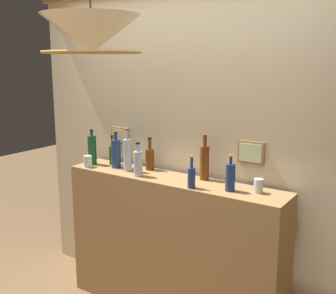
{
  "coord_description": "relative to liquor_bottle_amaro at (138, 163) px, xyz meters",
  "views": [
    {
      "loc": [
        1.66,
        -1.67,
        2.0
      ],
      "look_at": [
        0.0,
        0.8,
        1.37
      ],
      "focal_mm": 44.45,
      "sensor_mm": 36.0,
      "label": 1
    }
  ],
  "objects": [
    {
      "name": "panelled_rear_partition",
      "position": [
        0.25,
        0.33,
        0.18
      ],
      "size": [
        3.02,
        0.15,
        2.65
      ],
      "color": "beige",
      "rests_on": "ground"
    },
    {
      "name": "liquor_bottle_mezcal",
      "position": [
        0.75,
        0.05,
        -0.01
      ],
      "size": [
        0.07,
        0.07,
        0.25
      ],
      "color": "navy",
      "rests_on": "bar_shelf_unit"
    },
    {
      "name": "liquor_bottle_gin",
      "position": [
        -0.55,
        0.07,
        0.02
      ],
      "size": [
        0.07,
        0.07,
        0.3
      ],
      "color": "#194B25",
      "rests_on": "bar_shelf_unit"
    },
    {
      "name": "liquor_bottle_sherry",
      "position": [
        0.47,
        0.2,
        0.03
      ],
      "size": [
        0.07,
        0.07,
        0.34
      ],
      "color": "brown",
      "rests_on": "bar_shelf_unit"
    },
    {
      "name": "liquor_bottle_vodka",
      "position": [
        0.5,
        -0.04,
        -0.02
      ],
      "size": [
        0.06,
        0.06,
        0.23
      ],
      "color": "navy",
      "rests_on": "bar_shelf_unit"
    },
    {
      "name": "pendant_lamp",
      "position": [
        0.15,
        -0.61,
        0.91
      ],
      "size": [
        0.59,
        0.59,
        0.62
      ],
      "color": "#EFE5C6"
    },
    {
      "name": "liquor_bottle_amaro",
      "position": [
        0.0,
        0.0,
        0.0
      ],
      "size": [
        0.07,
        0.07,
        0.26
      ],
      "color": "#AAC3D8",
      "rests_on": "bar_shelf_unit"
    },
    {
      "name": "glass_tumbler_rocks",
      "position": [
        -0.52,
        -0.02,
        -0.06
      ],
      "size": [
        0.07,
        0.07,
        0.1
      ],
      "color": "silver",
      "rests_on": "bar_shelf_unit"
    },
    {
      "name": "glass_tumbler_highball",
      "position": [
        0.93,
        0.12,
        -0.06
      ],
      "size": [
        0.06,
        0.06,
        0.1
      ],
      "color": "silver",
      "rests_on": "bar_shelf_unit"
    },
    {
      "name": "liquor_bottle_port",
      "position": [
        -0.31,
        0.1,
        0.02
      ],
      "size": [
        0.08,
        0.08,
        0.3
      ],
      "color": "navy",
      "rests_on": "bar_shelf_unit"
    },
    {
      "name": "liquor_bottle_vermouth",
      "position": [
        -0.41,
        0.17,
        -0.01
      ],
      "size": [
        0.06,
        0.06,
        0.25
      ],
      "color": "#194A24",
      "rests_on": "bar_shelf_unit"
    },
    {
      "name": "liquor_bottle_scotch",
      "position": [
        -0.04,
        0.2,
        -0.01
      ],
      "size": [
        0.07,
        0.07,
        0.27
      ],
      "color": "#603512",
      "rests_on": "bar_shelf_unit"
    },
    {
      "name": "bar_shelf_unit",
      "position": [
        0.25,
        0.09,
        -0.66
      ],
      "size": [
        1.8,
        0.34,
        1.12
      ],
      "primitive_type": "cube",
      "color": "#9E7547",
      "rests_on": "ground"
    },
    {
      "name": "liquor_bottle_brandy",
      "position": [
        -0.16,
        0.07,
        0.03
      ],
      "size": [
        0.07,
        0.07,
        0.34
      ],
      "color": "#A7B9CB",
      "rests_on": "bar_shelf_unit"
    }
  ]
}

